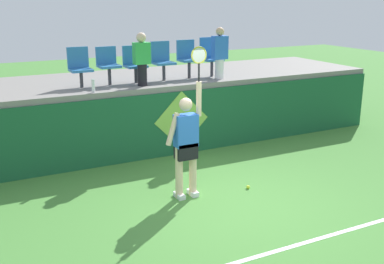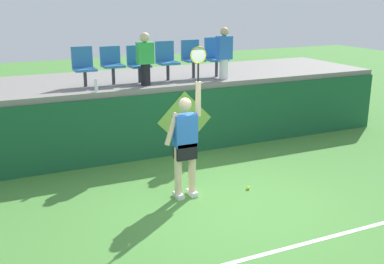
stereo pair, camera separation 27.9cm
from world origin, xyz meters
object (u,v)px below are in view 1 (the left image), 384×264
at_px(tennis_player, 186,142).
at_px(stadium_chair_1, 108,63).
at_px(stadium_chair_4, 188,57).
at_px(stadium_chair_5, 210,55).
at_px(water_bottle, 93,86).
at_px(tennis_ball, 248,187).
at_px(spectator_0, 220,52).
at_px(spectator_1, 142,58).
at_px(stadium_chair_2, 134,62).
at_px(stadium_chair_0, 80,66).
at_px(stadium_chair_3, 162,59).

bearing_deg(tennis_player, stadium_chair_1, 97.41).
bearing_deg(stadium_chair_4, stadium_chair_5, 0.59).
xyz_separation_m(water_bottle, stadium_chair_1, (0.53, 0.70, 0.32)).
distance_m(tennis_ball, spectator_0, 3.57).
relative_size(spectator_0, spectator_1, 1.05).
distance_m(tennis_player, stadium_chair_5, 3.77).
relative_size(tennis_player, stadium_chair_2, 3.24).
xyz_separation_m(tennis_ball, stadium_chair_5, (0.97, 3.17, 1.96)).
bearing_deg(spectator_1, spectator_0, 1.00).
xyz_separation_m(tennis_player, stadium_chair_5, (2.10, 2.97, 1.01)).
xyz_separation_m(tennis_ball, stadium_chair_0, (-2.12, 3.17, 1.92)).
bearing_deg(stadium_chair_2, stadium_chair_3, 0.34).
relative_size(tennis_player, stadium_chair_4, 2.98).
bearing_deg(tennis_player, tennis_ball, -10.44).
height_order(stadium_chair_1, stadium_chair_2, stadium_chair_1).
distance_m(tennis_player, stadium_chair_0, 3.27).
relative_size(stadium_chair_0, spectator_0, 0.71).
distance_m(stadium_chair_3, stadium_chair_5, 1.23).
xyz_separation_m(stadium_chair_2, stadium_chair_3, (0.67, 0.00, 0.04)).
xyz_separation_m(tennis_ball, stadium_chair_4, (0.37, 3.17, 1.96)).
height_order(spectator_0, spectator_1, spectator_0).
relative_size(stadium_chair_0, stadium_chair_4, 0.95).
relative_size(tennis_player, stadium_chair_3, 2.99).
relative_size(stadium_chair_1, spectator_0, 0.69).
bearing_deg(tennis_player, spectator_1, 85.27).
height_order(tennis_player, stadium_chair_1, tennis_player).
xyz_separation_m(stadium_chair_1, stadium_chair_5, (2.48, 0.01, 0.03)).
distance_m(tennis_player, stadium_chair_3, 3.24).
xyz_separation_m(stadium_chair_4, spectator_0, (0.60, -0.43, 0.12)).
xyz_separation_m(stadium_chair_3, stadium_chair_4, (0.63, -0.00, 0.02)).
relative_size(tennis_ball, stadium_chair_5, 0.07).
bearing_deg(stadium_chair_0, stadium_chair_3, 0.02).
distance_m(stadium_chair_5, spectator_1, 1.95).
xyz_separation_m(stadium_chair_1, stadium_chair_2, (0.59, 0.00, -0.02)).
bearing_deg(water_bottle, stadium_chair_4, 16.32).
xyz_separation_m(water_bottle, stadium_chair_0, (-0.07, 0.71, 0.31)).
xyz_separation_m(tennis_player, stadium_chair_2, (0.21, 2.96, 0.96)).
relative_size(water_bottle, spectator_0, 0.23).
bearing_deg(tennis_ball, stadium_chair_3, 94.72).
distance_m(stadium_chair_0, spectator_1, 1.29).
bearing_deg(stadium_chair_5, stadium_chair_2, -179.79).
height_order(tennis_player, stadium_chair_5, tennis_player).
height_order(stadium_chair_4, spectator_0, spectator_0).
bearing_deg(stadium_chair_3, spectator_0, -19.35).
xyz_separation_m(water_bottle, stadium_chair_5, (3.02, 0.72, 0.36)).
bearing_deg(stadium_chair_2, stadium_chair_4, 0.03).
relative_size(stadium_chair_0, stadium_chair_2, 1.03).
distance_m(stadium_chair_3, spectator_0, 1.31).
bearing_deg(stadium_chair_5, tennis_ball, -106.95).
xyz_separation_m(stadium_chair_2, spectator_0, (1.89, -0.43, 0.17)).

